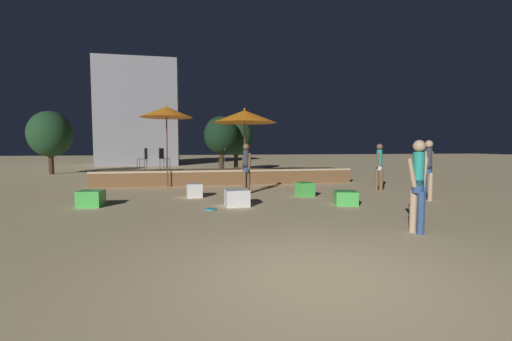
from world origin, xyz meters
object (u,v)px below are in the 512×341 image
patio_umbrella_1 (166,112)px  person_0 (379,165)px  patio_umbrella_0 (245,117)px  person_3 (418,183)px  cube_seat_2 (91,198)px  cube_seat_4 (194,190)px  cube_seat_1 (237,198)px  bistro_chair_1 (144,157)px  bistro_chair_2 (223,156)px  frisbee_disc (211,209)px  background_tree_0 (221,135)px  cube_seat_3 (305,189)px  background_tree_2 (236,137)px  person_2 (246,167)px  bistro_chair_0 (163,156)px  person_1 (428,167)px  background_tree_1 (50,134)px  cube_seat_0 (346,198)px

patio_umbrella_1 → person_0: bearing=-18.8°
patio_umbrella_0 → person_3: size_ratio=1.81×
cube_seat_2 → cube_seat_4: (2.76, 1.14, 0.00)m
cube_seat_1 → cube_seat_4: bearing=121.2°
cube_seat_2 → bistro_chair_1: bistro_chair_1 is taller
bistro_chair_1 → bistro_chair_2: size_ratio=1.00×
frisbee_disc → background_tree_0: (1.50, 12.46, 2.26)m
cube_seat_2 → background_tree_0: (4.62, 11.34, 2.06)m
patio_umbrella_0 → cube_seat_3: size_ratio=5.58×
bistro_chair_1 → patio_umbrella_0: bearing=83.3°
cube_seat_1 → cube_seat_4: (-1.10, 1.81, -0.01)m
person_0 → background_tree_2: size_ratio=0.49×
background_tree_2 → background_tree_0: bearing=-129.3°
cube_seat_2 → person_2: person_2 is taller
person_0 → frisbee_disc: (-6.28, -2.62, -0.90)m
bistro_chair_0 → person_1: bearing=-100.5°
person_2 → bistro_chair_2: 4.59m
bistro_chair_0 → background_tree_0: size_ratio=0.26×
cube_seat_2 → patio_umbrella_0: bearing=38.8°
person_1 → background_tree_0: 13.21m
patio_umbrella_0 → bistro_chair_2: 2.82m
cube_seat_4 → bistro_chair_0: (-1.24, 4.37, 0.96)m
background_tree_1 → cube_seat_0: bearing=-47.1°
cube_seat_1 → cube_seat_4: 2.12m
person_2 → frisbee_disc: (-1.38, -2.66, -0.90)m
cube_seat_4 → person_3: bearing=-53.5°
person_1 → person_3: 4.44m
cube_seat_1 → person_1: 5.78m
person_2 → background_tree_1: background_tree_1 is taller
cube_seat_1 → background_tree_0: bearing=86.4°
person_0 → background_tree_1: 17.85m
cube_seat_4 → background_tree_2: size_ratio=0.14×
cube_seat_2 → bistro_chair_2: (4.19, 6.11, 0.96)m
cube_seat_3 → person_2: size_ratio=0.33×
cube_seat_3 → bistro_chair_0: bistro_chair_0 is taller
person_2 → background_tree_2: bearing=-127.3°
background_tree_1 → bistro_chair_2: bearing=-31.3°
patio_umbrella_1 → cube_seat_4: size_ratio=6.46×
cube_seat_4 → person_2: bearing=12.8°
patio_umbrella_0 → cube_seat_1: 5.33m
person_1 → frisbee_disc: 6.55m
bistro_chair_2 → background_tree_2: size_ratio=0.26×
person_0 → person_2: person_0 is taller
person_2 → patio_umbrella_0: bearing=-129.3°
cube_seat_1 → bistro_chair_0: bearing=110.7°
patio_umbrella_0 → person_0: (4.56, -2.40, -1.88)m
patio_umbrella_0 → cube_seat_4: size_ratio=6.27×
bistro_chair_2 → frisbee_disc: size_ratio=3.35×
background_tree_0 → background_tree_2: bearing=50.7°
cube_seat_2 → bistro_chair_2: bearing=55.5°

